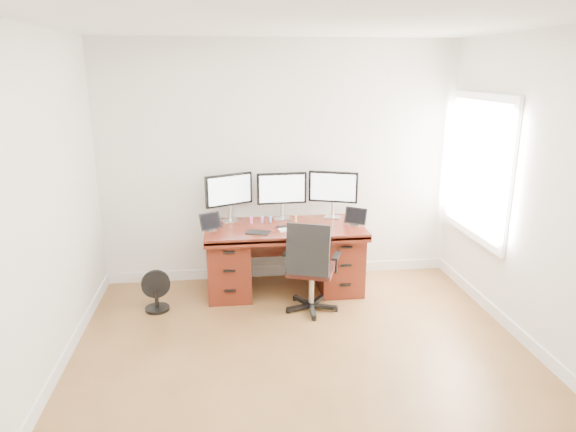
{
  "coord_description": "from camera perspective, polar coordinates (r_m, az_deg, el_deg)",
  "views": [
    {
      "loc": [
        -0.6,
        -3.42,
        2.38
      ],
      "look_at": [
        0.0,
        1.5,
        0.95
      ],
      "focal_mm": 32.0,
      "sensor_mm": 36.0,
      "label": 1
    }
  ],
  "objects": [
    {
      "name": "phone",
      "position": [
        5.48,
        -0.67,
        -1.18
      ],
      "size": [
        0.14,
        0.1,
        0.01
      ],
      "primitive_type": "cube",
      "rotation": [
        0.0,
        0.0,
        0.39
      ],
      "color": "black",
      "rests_on": "desk"
    },
    {
      "name": "figurine_purple",
      "position": [
        5.61,
        -2.89,
        -0.34
      ],
      "size": [
        0.03,
        0.03,
        0.08
      ],
      "color": "#A368CD",
      "rests_on": "desk"
    },
    {
      "name": "trackpad",
      "position": [
        5.34,
        2.45,
        -1.66
      ],
      "size": [
        0.14,
        0.14,
        0.01
      ],
      "primitive_type": "cube",
      "rotation": [
        0.0,
        0.0,
        0.22
      ],
      "color": "silver",
      "rests_on": "desk"
    },
    {
      "name": "ground",
      "position": [
        4.21,
        2.62,
        -18.34
      ],
      "size": [
        4.5,
        4.5,
        0.0
      ],
      "primitive_type": "plane",
      "color": "brown",
      "rests_on": "ground"
    },
    {
      "name": "monitor_left",
      "position": [
        5.64,
        -6.57,
        2.72
      ],
      "size": [
        0.51,
        0.27,
        0.53
      ],
      "rotation": [
        0.0,
        0.0,
        0.44
      ],
      "color": "silver",
      "rests_on": "desk"
    },
    {
      "name": "figurine_orange",
      "position": [
        5.65,
        0.86,
        -0.21
      ],
      "size": [
        0.03,
        0.03,
        0.08
      ],
      "color": "#E4924F",
      "rests_on": "desk"
    },
    {
      "name": "monitor_right",
      "position": [
        5.76,
        5.04,
        3.05
      ],
      "size": [
        0.53,
        0.22,
        0.53
      ],
      "rotation": [
        0.0,
        0.0,
        -0.35
      ],
      "color": "silver",
      "rests_on": "desk"
    },
    {
      "name": "office_chair",
      "position": [
        5.19,
        2.53,
        -7.34
      ],
      "size": [
        0.66,
        0.66,
        0.97
      ],
      "rotation": [
        0.0,
        0.0,
        -0.37
      ],
      "color": "black",
      "rests_on": "ground"
    },
    {
      "name": "figurine_blue",
      "position": [
        5.62,
        -1.99,
        -0.31
      ],
      "size": [
        0.03,
        0.03,
        0.08
      ],
      "color": "#5D8DE4",
      "rests_on": "desk"
    },
    {
      "name": "desk",
      "position": [
        5.65,
        -0.41,
        -4.42
      ],
      "size": [
        1.7,
        0.8,
        0.75
      ],
      "color": "#561B11",
      "rests_on": "ground"
    },
    {
      "name": "back_wall",
      "position": [
        5.8,
        -0.91,
        5.85
      ],
      "size": [
        4.0,
        0.1,
        2.7
      ],
      "primitive_type": "cube",
      "color": "white",
      "rests_on": "ground"
    },
    {
      "name": "tablet_right",
      "position": [
        5.57,
        7.54,
        -0.16
      ],
      "size": [
        0.24,
        0.19,
        0.19
      ],
      "rotation": [
        0.0,
        0.0,
        -0.59
      ],
      "color": "silver",
      "rests_on": "desk"
    },
    {
      "name": "keyboard",
      "position": [
        5.37,
        0.33,
        -1.5
      ],
      "size": [
        0.27,
        0.15,
        0.01
      ],
      "primitive_type": "cube",
      "rotation": [
        0.0,
        0.0,
        0.17
      ],
      "color": "white",
      "rests_on": "desk"
    },
    {
      "name": "floor_fan",
      "position": [
        5.42,
        -14.45,
        -8.14
      ],
      "size": [
        0.29,
        0.25,
        0.42
      ],
      "rotation": [
        0.0,
        0.0,
        0.19
      ],
      "color": "black",
      "rests_on": "ground"
    },
    {
      "name": "right_wall",
      "position": [
        4.5,
        28.55,
        0.91
      ],
      "size": [
        0.1,
        4.5,
        2.7
      ],
      "color": "white",
      "rests_on": "ground"
    },
    {
      "name": "drawing_tablet",
      "position": [
        5.29,
        -3.33,
        -1.83
      ],
      "size": [
        0.27,
        0.22,
        0.01
      ],
      "primitive_type": "cube",
      "rotation": [
        0.0,
        0.0,
        -0.36
      ],
      "color": "black",
      "rests_on": "desk"
    },
    {
      "name": "figurine_pink",
      "position": [
        5.61,
        -4.1,
        -0.38
      ],
      "size": [
        0.03,
        0.03,
        0.08
      ],
      "color": "#D95FB1",
      "rests_on": "desk"
    },
    {
      "name": "monitor_center",
      "position": [
        5.67,
        -0.7,
        2.9
      ],
      "size": [
        0.55,
        0.15,
        0.53
      ],
      "rotation": [
        0.0,
        0.0,
        0.05
      ],
      "color": "silver",
      "rests_on": "desk"
    },
    {
      "name": "tablet_left",
      "position": [
        5.4,
        -8.58,
        -0.72
      ],
      "size": [
        0.24,
        0.18,
        0.19
      ],
      "rotation": [
        0.0,
        0.0,
        0.51
      ],
      "color": "silver",
      "rests_on": "desk"
    }
  ]
}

